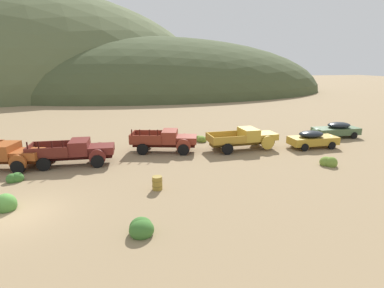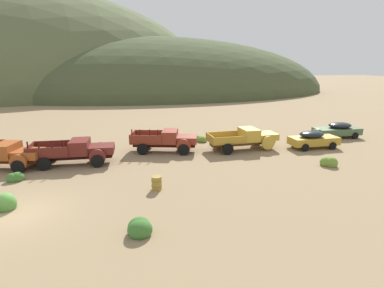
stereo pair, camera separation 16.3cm
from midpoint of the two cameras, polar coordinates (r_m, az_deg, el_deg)
The scene contains 15 objects.
ground_plane at distance 18.14m, azimuth -29.68°, elevation -11.46°, with size 300.00×300.00×0.00m, color #937A56.
hill_far_left at distance 104.52m, azimuth -30.07°, elevation 9.00°, with size 114.00×83.88×55.78m, color #56603D.
hill_center at distance 82.30m, azimuth -6.49°, elevation 9.78°, with size 90.57×53.62×27.72m, color #424C2D.
truck_oxide_orange at distance 25.83m, azimuth -31.58°, elevation -1.74°, with size 6.39×3.48×1.91m.
truck_oxblood at distance 24.48m, azimuth -20.33°, elevation -1.27°, with size 6.15×2.63×2.16m.
truck_rust_red at distance 26.24m, azimuth -4.18°, elevation 0.70°, with size 5.94×3.53×2.16m.
truck_faded_yellow at distance 27.34m, azimuth 10.55°, elevation 1.10°, with size 6.27×2.70×1.89m.
car_mustard at distance 29.55m, azimuth 22.31°, elevation 0.87°, with size 4.63×1.94×1.57m.
car_weathered_green at distance 34.47m, azimuth 25.58°, elevation 2.42°, with size 4.94×2.12×1.57m.
oil_drum_spare at distance 18.68m, azimuth -6.42°, elevation -7.29°, with size 0.65×0.65×0.84m.
bush_lone_scrub at distance 24.93m, azimuth 24.64°, elevation -3.28°, with size 1.16×1.15×0.92m.
bush_near_barrel at distance 19.01m, azimuth -31.88°, elevation -9.68°, with size 1.39×1.04×1.17m.
bush_between_trucks at distance 14.36m, azimuth -9.50°, elevation -15.42°, with size 1.13×1.19×0.96m.
bush_front_left at distance 23.00m, azimuth -30.18°, elevation -5.58°, with size 1.05×0.83×0.74m.
bush_front_right at distance 29.74m, azimuth 1.92°, elevation 0.86°, with size 1.12×1.22×0.72m.
Camera 2 is at (5.68, -15.56, 7.51)m, focal length 28.32 mm.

